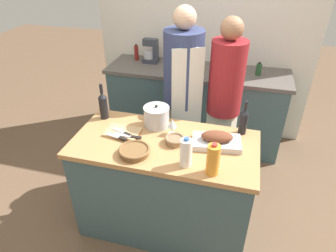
% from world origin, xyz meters
% --- Properties ---
extents(ground_plane, '(12.00, 12.00, 0.00)m').
position_xyz_m(ground_plane, '(0.00, 0.00, 0.00)').
color(ground_plane, brown).
extents(kitchen_island, '(1.41, 0.69, 0.89)m').
position_xyz_m(kitchen_island, '(0.00, 0.00, 0.44)').
color(kitchen_island, '#3D565B').
rests_on(kitchen_island, ground_plane).
extents(back_counter, '(2.07, 0.60, 0.93)m').
position_xyz_m(back_counter, '(0.00, 1.39, 0.47)').
color(back_counter, '#3D565B').
rests_on(back_counter, ground_plane).
extents(back_wall, '(2.57, 0.10, 2.55)m').
position_xyz_m(back_wall, '(0.00, 1.74, 1.27)').
color(back_wall, silver).
rests_on(back_wall, ground_plane).
extents(roasting_pan, '(0.38, 0.26, 0.11)m').
position_xyz_m(roasting_pan, '(0.38, 0.06, 0.93)').
color(roasting_pan, '#BCBCC1').
rests_on(roasting_pan, kitchen_island).
extents(wicker_basket, '(0.23, 0.23, 0.05)m').
position_xyz_m(wicker_basket, '(-0.17, -0.20, 0.91)').
color(wicker_basket, brown).
rests_on(wicker_basket, kitchen_island).
extents(cutting_board, '(0.27, 0.19, 0.02)m').
position_xyz_m(cutting_board, '(-0.35, 0.03, 0.90)').
color(cutting_board, tan).
rests_on(cutting_board, kitchen_island).
extents(stock_pot, '(0.21, 0.21, 0.19)m').
position_xyz_m(stock_pot, '(-0.12, 0.21, 0.97)').
color(stock_pot, '#B7B7BC').
rests_on(stock_pot, kitchen_island).
extents(mixing_bowl, '(0.15, 0.15, 0.05)m').
position_xyz_m(mixing_bowl, '(0.08, 0.01, 0.92)').
color(mixing_bowl, '#846647').
rests_on(mixing_bowl, kitchen_island).
extents(juice_jug, '(0.09, 0.09, 0.24)m').
position_xyz_m(juice_jug, '(0.39, -0.26, 1.00)').
color(juice_jug, orange).
rests_on(juice_jug, kitchen_island).
extents(milk_jug, '(0.08, 0.08, 0.22)m').
position_xyz_m(milk_jug, '(0.21, -0.22, 0.99)').
color(milk_jug, white).
rests_on(milk_jug, kitchen_island).
extents(wine_bottle_green, '(0.07, 0.07, 0.31)m').
position_xyz_m(wine_bottle_green, '(-0.59, 0.22, 1.01)').
color(wine_bottle_green, black).
rests_on(wine_bottle_green, kitchen_island).
extents(wine_bottle_dark, '(0.06, 0.06, 0.28)m').
position_xyz_m(wine_bottle_dark, '(0.56, 0.28, 1.00)').
color(wine_bottle_dark, black).
rests_on(wine_bottle_dark, kitchen_island).
extents(wine_glass_left, '(0.07, 0.07, 0.13)m').
position_xyz_m(wine_glass_left, '(0.03, 0.12, 0.98)').
color(wine_glass_left, silver).
rests_on(wine_glass_left, kitchen_island).
extents(knife_chef, '(0.22, 0.03, 0.01)m').
position_xyz_m(knife_chef, '(-0.28, -0.02, 0.91)').
color(knife_chef, '#B7B7BC').
rests_on(knife_chef, cutting_board).
extents(knife_paring, '(0.18, 0.06, 0.01)m').
position_xyz_m(knife_paring, '(-0.36, -0.05, 0.91)').
color(knife_paring, '#B7B7BC').
rests_on(knife_paring, cutting_board).
extents(knife_bread, '(0.18, 0.08, 0.01)m').
position_xyz_m(knife_bread, '(-0.34, 0.02, 0.91)').
color(knife_bread, '#B7B7BC').
rests_on(knife_bread, cutting_board).
extents(stand_mixer, '(0.18, 0.14, 0.28)m').
position_xyz_m(stand_mixer, '(-0.58, 1.50, 1.05)').
color(stand_mixer, '#333842').
rests_on(stand_mixer, back_counter).
extents(condiment_bottle_tall, '(0.05, 0.05, 0.20)m').
position_xyz_m(condiment_bottle_tall, '(0.33, 1.48, 1.02)').
color(condiment_bottle_tall, maroon).
rests_on(condiment_bottle_tall, back_counter).
extents(condiment_bottle_short, '(0.06, 0.06, 0.14)m').
position_xyz_m(condiment_bottle_short, '(0.66, 1.42, 1.00)').
color(condiment_bottle_short, '#234C28').
rests_on(condiment_bottle_short, back_counter).
extents(condiment_bottle_extra, '(0.05, 0.05, 0.19)m').
position_xyz_m(condiment_bottle_extra, '(-0.77, 1.53, 1.02)').
color(condiment_bottle_extra, maroon).
rests_on(condiment_bottle_extra, back_counter).
extents(person_cook_aproned, '(0.39, 0.41, 1.74)m').
position_xyz_m(person_cook_aproned, '(-0.03, 0.75, 0.96)').
color(person_cook_aproned, beige).
rests_on(person_cook_aproned, ground_plane).
extents(person_cook_guest, '(0.31, 0.31, 1.67)m').
position_xyz_m(person_cook_guest, '(0.37, 0.74, 0.94)').
color(person_cook_guest, beige).
rests_on(person_cook_guest, ground_plane).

